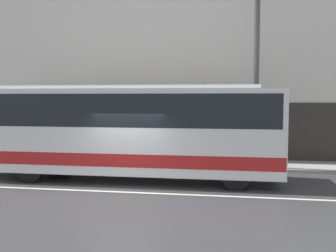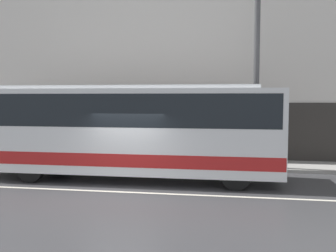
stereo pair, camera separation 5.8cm
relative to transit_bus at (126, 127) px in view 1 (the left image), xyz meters
name	(u,v)px [view 1 (the left image)]	position (x,y,z in m)	size (l,w,h in m)	color
ground_plane	(122,192)	(0.41, -1.99, -1.95)	(60.00, 60.00, 0.00)	#38383A
sidewalk	(153,162)	(0.41, 3.18, -1.89)	(60.00, 2.34, 0.14)	gray
building_facade	(158,32)	(0.41, 4.50, 4.21)	(60.00, 0.35, 12.75)	silver
lane_stripe	(122,192)	(0.41, -1.99, -1.95)	(54.00, 0.14, 0.01)	beige
transit_bus	(126,127)	(0.00, 0.00, 0.00)	(11.27, 2.62, 3.47)	white
utility_pole_near	(256,71)	(4.88, 2.47, 2.18)	(0.24, 0.24, 7.99)	#4C4C4F
pedestrian_waiting	(58,140)	(-4.49, 3.78, -1.02)	(0.36, 0.36, 1.70)	navy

